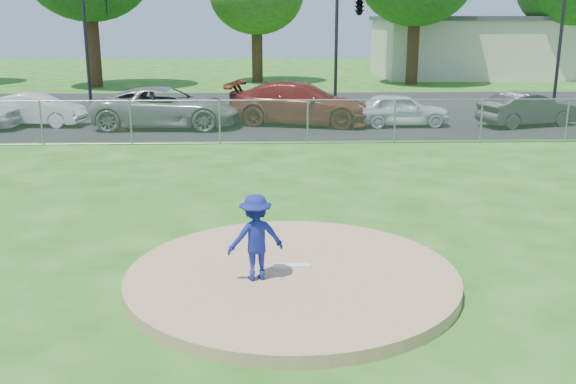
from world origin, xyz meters
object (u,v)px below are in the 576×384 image
(parked_car_gray, at_px, (166,107))
(commercial_building, at_px, (489,46))
(traffic_signal_center, at_px, (357,9))
(traffic_signal_right, at_px, (566,35))
(parked_car_white, at_px, (36,110))
(traffic_cone, at_px, (122,122))
(pitcher, at_px, (256,237))
(parked_car_darkred, at_px, (300,103))
(parked_car_pearl, at_px, (400,109))
(parked_car_charcoal, at_px, (528,109))
(traffic_signal_left, at_px, (91,36))

(parked_car_gray, bearing_deg, commercial_building, -40.53)
(traffic_signal_center, bearing_deg, traffic_signal_right, 0.00)
(traffic_signal_right, xyz_separation_m, parked_car_white, (-23.85, -5.89, -2.71))
(commercial_building, relative_size, parked_car_gray, 2.89)
(traffic_cone, xyz_separation_m, parked_car_gray, (1.60, 0.71, 0.46))
(pitcher, distance_m, parked_car_darkred, 16.45)
(traffic_signal_center, relative_size, parked_car_darkred, 0.96)
(traffic_signal_center, height_order, parked_car_white, traffic_signal_center)
(parked_car_pearl, bearing_deg, traffic_signal_center, 5.49)
(parked_car_charcoal, bearing_deg, traffic_signal_right, -50.12)
(traffic_cone, height_order, parked_car_darkred, parked_car_darkred)
(commercial_building, bearing_deg, parked_car_white, -139.48)
(parked_car_darkred, bearing_deg, pitcher, -171.12)
(parked_car_gray, xyz_separation_m, parked_car_darkred, (5.29, 0.60, 0.06))
(parked_car_pearl, bearing_deg, parked_car_darkred, 79.37)
(commercial_building, relative_size, traffic_signal_center, 2.93)
(traffic_signal_right, height_order, parked_car_pearl, traffic_signal_right)
(commercial_building, distance_m, traffic_signal_center, 20.17)
(traffic_signal_left, relative_size, parked_car_charcoal, 1.40)
(traffic_signal_center, xyz_separation_m, parked_car_white, (-13.58, -5.89, -3.96))
(parked_car_gray, bearing_deg, traffic_signal_center, -50.42)
(commercial_building, relative_size, pitcher, 11.89)
(traffic_cone, relative_size, parked_car_gray, 0.12)
(commercial_building, relative_size, parked_car_pearl, 4.25)
(commercial_building, height_order, parked_car_pearl, commercial_building)
(traffic_signal_right, bearing_deg, parked_car_darkred, -156.12)
(pitcher, xyz_separation_m, parked_car_pearl, (5.49, 15.85, -0.22))
(parked_car_darkred, distance_m, parked_car_pearl, 4.00)
(commercial_building, height_order, parked_car_charcoal, commercial_building)
(parked_car_gray, distance_m, parked_car_darkred, 5.33)
(traffic_signal_center, xyz_separation_m, parked_car_darkred, (-3.01, -5.88, -3.75))
(traffic_signal_right, distance_m, parked_car_pearl, 11.63)
(traffic_signal_left, distance_m, parked_car_darkred, 11.63)
(traffic_signal_left, relative_size, parked_car_gray, 0.99)
(parked_car_white, distance_m, parked_car_darkred, 10.57)
(pitcher, bearing_deg, traffic_signal_right, -138.92)
(traffic_signal_right, xyz_separation_m, parked_car_gray, (-18.57, -6.48, -2.56))
(traffic_cone, xyz_separation_m, parked_car_pearl, (10.85, 0.78, 0.33))
(traffic_signal_right, xyz_separation_m, pitcher, (-14.81, -22.26, -2.47))
(traffic_signal_right, height_order, traffic_cone, traffic_signal_right)
(commercial_building, distance_m, traffic_signal_right, 16.14)
(parked_car_white, xyz_separation_m, parked_car_gray, (5.28, -0.60, 0.15))
(traffic_signal_left, height_order, pitcher, traffic_signal_left)
(parked_car_charcoal, bearing_deg, parked_car_darkred, 68.13)
(traffic_signal_left, bearing_deg, pitcher, -69.81)
(parked_car_white, height_order, parked_car_pearl, parked_car_pearl)
(parked_car_white, bearing_deg, traffic_signal_center, -59.51)
(pitcher, distance_m, parked_car_white, 18.70)
(traffic_signal_right, xyz_separation_m, parked_car_darkred, (-13.28, -5.88, -2.50))
(parked_car_white, xyz_separation_m, parked_car_charcoal, (19.63, -0.69, 0.02))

